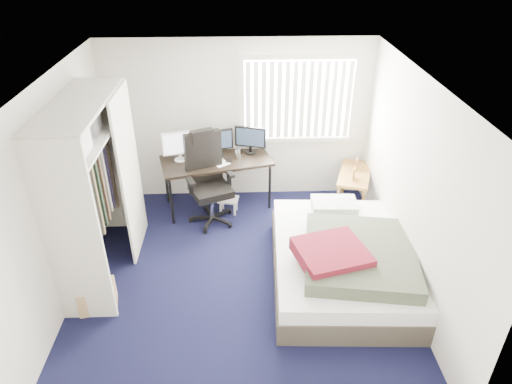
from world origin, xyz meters
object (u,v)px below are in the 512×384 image
object	(u,v)px
office_chair	(209,188)
nightstand	(354,177)
desk	(216,158)
bed	(343,260)

from	to	relation	value
office_chair	nightstand	world-z (taller)	office_chair
desk	bed	distance (m)	2.49
desk	nightstand	world-z (taller)	desk
office_chair	bed	size ratio (longest dim) A/B	0.60
office_chair	nightstand	xyz separation A→B (m)	(2.19, 0.22, 0.01)
office_chair	desk	bearing A→B (deg)	75.17
desk	office_chair	distance (m)	0.51
office_chair	nightstand	distance (m)	2.20
desk	bed	world-z (taller)	desk
desk	office_chair	xyz separation A→B (m)	(-0.11, -0.40, -0.29)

